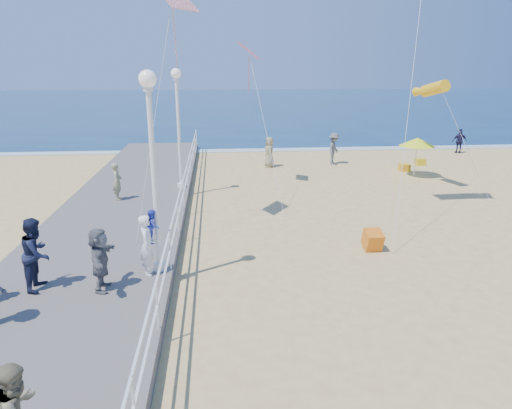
{
  "coord_description": "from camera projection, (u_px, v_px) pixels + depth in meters",
  "views": [
    {
      "loc": [
        -3.74,
        -11.75,
        5.8
      ],
      "look_at": [
        -2.5,
        2.0,
        1.6
      ],
      "focal_mm": 32.0,
      "sensor_mm": 36.0,
      "label": 1
    }
  ],
  "objects": [
    {
      "name": "ground",
      "position": [
        348.0,
        275.0,
        13.2
      ],
      "size": [
        160.0,
        160.0,
        0.0
      ],
      "primitive_type": "plane",
      "color": "#D9B971",
      "rests_on": "ground"
    },
    {
      "name": "ocean",
      "position": [
        237.0,
        103.0,
        75.14
      ],
      "size": [
        160.0,
        90.0,
        0.05
      ],
      "primitive_type": "cube",
      "color": "navy",
      "rests_on": "ground"
    },
    {
      "name": "surf_line",
      "position": [
        267.0,
        150.0,
        32.73
      ],
      "size": [
        160.0,
        1.2,
        0.04
      ],
      "primitive_type": "cube",
      "color": "white",
      "rests_on": "ground"
    },
    {
      "name": "boardwalk",
      "position": [
        81.0,
        279.0,
        12.5
      ],
      "size": [
        5.0,
        44.0,
        0.4
      ],
      "primitive_type": "cube",
      "color": "slate",
      "rests_on": "ground"
    },
    {
      "name": "railing",
      "position": [
        169.0,
        240.0,
        12.41
      ],
      "size": [
        0.05,
        42.0,
        0.55
      ],
      "color": "white",
      "rests_on": "boardwalk"
    },
    {
      "name": "lamp_post_mid",
      "position": [
        152.0,
        153.0,
        11.68
      ],
      "size": [
        0.44,
        0.44,
        5.32
      ],
      "color": "white",
      "rests_on": "boardwalk"
    },
    {
      "name": "lamp_post_far",
      "position": [
        178.0,
        116.0,
        20.25
      ],
      "size": [
        0.44,
        0.44,
        5.32
      ],
      "color": "white",
      "rests_on": "boardwalk"
    },
    {
      "name": "woman_holding_toddler",
      "position": [
        148.0,
        245.0,
        12.14
      ],
      "size": [
        0.41,
        0.62,
        1.66
      ],
      "primitive_type": "imported",
      "rotation": [
        0.0,
        0.0,
        1.55
      ],
      "color": "white",
      "rests_on": "boardwalk"
    },
    {
      "name": "toddler_held",
      "position": [
        153.0,
        226.0,
        12.16
      ],
      "size": [
        0.36,
        0.46,
        0.92
      ],
      "primitive_type": "imported",
      "rotation": [
        0.0,
        0.0,
        1.55
      ],
      "color": "blue",
      "rests_on": "boardwalk"
    },
    {
      "name": "spectator_5",
      "position": [
        100.0,
        259.0,
        11.27
      ],
      "size": [
        0.51,
        1.52,
        1.63
      ],
      "primitive_type": "imported",
      "rotation": [
        0.0,
        0.0,
        1.59
      ],
      "color": "slate",
      "rests_on": "boardwalk"
    },
    {
      "name": "spectator_6",
      "position": [
        117.0,
        181.0,
        19.03
      ],
      "size": [
        0.43,
        0.61,
        1.58
      ],
      "primitive_type": "imported",
      "rotation": [
        0.0,
        0.0,
        1.67
      ],
      "color": "#939066",
      "rests_on": "boardwalk"
    },
    {
      "name": "spectator_7",
      "position": [
        37.0,
        253.0,
        11.36
      ],
      "size": [
        0.73,
        0.92,
        1.85
      ],
      "primitive_type": "imported",
      "rotation": [
        0.0,
        0.0,
        1.54
      ],
      "color": "#191F38",
      "rests_on": "boardwalk"
    },
    {
      "name": "beach_walker_a",
      "position": [
        334.0,
        149.0,
        27.87
      ],
      "size": [
        1.24,
        1.44,
        1.93
      ],
      "primitive_type": "imported",
      "rotation": [
        0.0,
        0.0,
        1.05
      ],
      "color": "#58595E",
      "rests_on": "ground"
    },
    {
      "name": "beach_walker_b",
      "position": [
        460.0,
        141.0,
        31.48
      ],
      "size": [
        1.02,
        0.51,
        1.67
      ],
      "primitive_type": "imported",
      "rotation": [
        0.0,
        0.0,
        3.04
      ],
      "color": "#1F1B3C",
      "rests_on": "ground"
    },
    {
      "name": "beach_walker_c",
      "position": [
        269.0,
        152.0,
        27.11
      ],
      "size": [
        0.65,
        0.93,
        1.8
      ],
      "primitive_type": "imported",
      "rotation": [
        0.0,
        0.0,
        -1.48
      ],
      "color": "gray",
      "rests_on": "ground"
    },
    {
      "name": "box_kite",
      "position": [
        373.0,
        242.0,
        14.89
      ],
      "size": [
        0.58,
        0.73,
        0.74
      ],
      "primitive_type": "cube",
      "rotation": [
        0.31,
        0.0,
        0.04
      ],
      "color": "red",
      "rests_on": "ground"
    },
    {
      "name": "beach_umbrella",
      "position": [
        417.0,
        142.0,
        24.37
      ],
      "size": [
        1.9,
        1.9,
        2.14
      ],
      "color": "white",
      "rests_on": "ground"
    },
    {
      "name": "beach_chair_left",
      "position": [
        404.0,
        168.0,
        26.26
      ],
      "size": [
        0.55,
        0.55,
        0.4
      ],
      "primitive_type": "cube",
      "color": "orange",
      "rests_on": "ground"
    },
    {
      "name": "beach_chair_right",
      "position": [
        420.0,
        162.0,
        27.84
      ],
      "size": [
        0.55,
        0.55,
        0.4
      ],
      "primitive_type": "cube",
      "color": "gold",
      "rests_on": "ground"
    },
    {
      "name": "kite_windsock",
      "position": [
        435.0,
        89.0,
        20.89
      ],
      "size": [
        1.0,
        2.62,
        1.07
      ],
      "primitive_type": "cylinder",
      "rotation": [
        1.36,
        0.0,
        0.17
      ],
      "color": "#F7B114"
    },
    {
      "name": "kite_diamond_pink",
      "position": [
        249.0,
        51.0,
        20.92
      ],
      "size": [
        1.18,
        1.36,
        0.74
      ],
      "primitive_type": "cube",
      "rotation": [
        0.65,
        0.0,
        1.37
      ],
      "color": "#E95662"
    }
  ]
}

